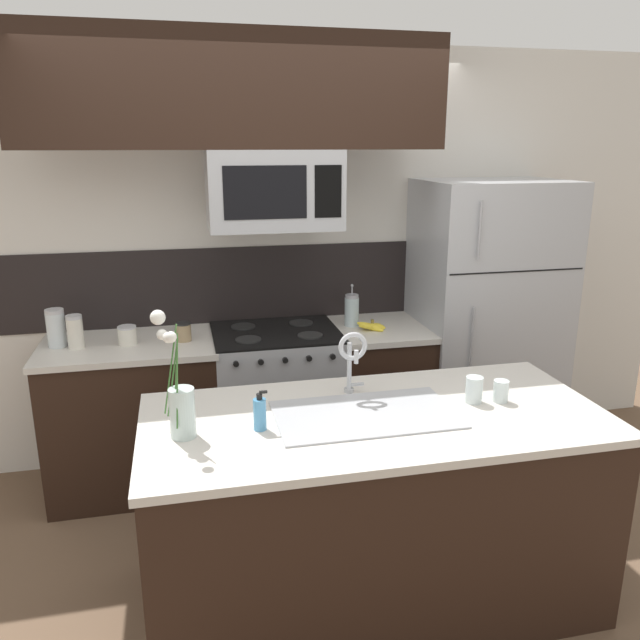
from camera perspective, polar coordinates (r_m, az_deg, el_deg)
The scene contains 22 objects.
ground_plane at distance 3.39m, azimuth -1.20°, elevation -20.68°, with size 10.00×10.00×0.00m, color brown.
rear_partition at distance 4.10m, azimuth -0.82°, elevation 5.80°, with size 5.20×0.10×2.60m, color silver.
splash_band at distance 4.02m, azimuth -4.83°, elevation 3.38°, with size 3.23×0.01×0.48m, color black.
back_counter_left at distance 3.91m, azimuth -16.61°, elevation -8.38°, with size 0.99×0.65×0.91m.
back_counter_right at distance 4.07m, azimuth 5.31°, elevation -6.72°, with size 0.58×0.65×0.91m.
stove_range at distance 3.93m, azimuth -3.92°, elevation -7.48°, with size 0.76×0.64×0.93m.
microwave at distance 3.60m, azimuth -4.26°, elevation 11.79°, with size 0.74×0.40×0.44m.
upper_cabinet_band at distance 3.54m, azimuth -7.83°, elevation 20.04°, with size 2.27×0.34×0.60m, color black.
refrigerator at distance 4.22m, azimuth 14.75°, elevation -0.02°, with size 0.89×0.74×1.80m.
storage_jar_tall at distance 3.79m, azimuth -22.99°, elevation -0.69°, with size 0.10×0.10×0.22m.
storage_jar_medium at distance 3.73m, azimuth -21.48°, elevation -1.01°, with size 0.09×0.09×0.19m.
storage_jar_short at distance 3.71m, azimuth -17.21°, elevation -1.34°, with size 0.11×0.11×0.11m.
storage_jar_squat at distance 3.69m, azimuth -12.37°, elevation -1.05°, with size 0.09×0.09×0.11m.
banana_bunch at distance 3.84m, azimuth 4.80°, elevation -0.58°, with size 0.19×0.15×0.08m.
french_press at distance 3.90m, azimuth 2.92°, elevation 0.90°, with size 0.09×0.09×0.27m.
island_counter at distance 2.90m, azimuth 4.89°, elevation -16.78°, with size 1.96×0.90×0.91m.
kitchen_sink at distance 2.70m, azimuth 4.13°, elevation -10.00°, with size 0.76×0.44×0.16m.
sink_faucet at distance 2.79m, azimuth 2.95°, elevation -3.16°, with size 0.14×0.14×0.31m.
dish_soap_bottle at distance 2.52m, azimuth -5.52°, elevation -8.52°, with size 0.06×0.05×0.16m.
drinking_glass at distance 2.85m, azimuth 13.90°, elevation -6.21°, with size 0.08×0.08×0.12m.
spare_glass at distance 2.89m, azimuth 16.20°, elevation -6.26°, with size 0.07×0.07×0.10m.
flower_vase at distance 2.49m, azimuth -12.71°, elevation -7.40°, with size 0.15×0.19×0.50m.
Camera 1 is at (-0.54, -2.67, 2.02)m, focal length 35.00 mm.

